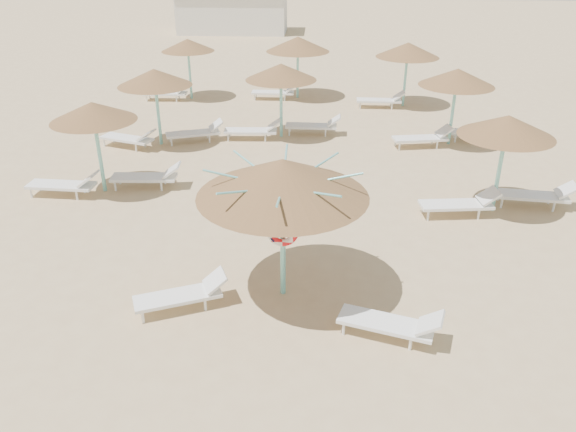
{
  "coord_description": "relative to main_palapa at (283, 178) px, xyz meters",
  "views": [
    {
      "loc": [
        0.59,
        -9.59,
        6.73
      ],
      "look_at": [
        0.01,
        1.19,
        1.3
      ],
      "focal_mm": 35.0,
      "sensor_mm": 36.0,
      "label": 1
    }
  ],
  "objects": [
    {
      "name": "lounger_main_a",
      "position": [
        -1.94,
        -0.63,
        -2.28
      ],
      "size": [
        1.91,
        1.21,
        0.67
      ],
      "rotation": [
        0.0,
        0.0,
        0.39
      ],
      "color": "white",
      "rests_on": "ground"
    },
    {
      "name": "ground",
      "position": [
        0.04,
        -0.19,
        -2.6
      ],
      "size": [
        120.0,
        120.0,
        0.0
      ],
      "primitive_type": "plane",
      "color": "tan",
      "rests_on": "ground"
    },
    {
      "name": "service_hut",
      "position": [
        -5.96,
        34.81,
        -0.96
      ],
      "size": [
        8.4,
        4.4,
        3.25
      ],
      "color": "silver",
      "rests_on": "ground"
    },
    {
      "name": "palapa_field",
      "position": [
        0.1,
        10.82,
        -0.32
      ],
      "size": [
        15.28,
        14.15,
        2.71
      ],
      "color": "#78D0C9",
      "rests_on": "ground"
    },
    {
      "name": "main_palapa",
      "position": [
        0.0,
        0.0,
        0.0
      ],
      "size": [
        3.33,
        3.33,
        2.99
      ],
      "color": "#78D0C9",
      "rests_on": "ground"
    },
    {
      "name": "lounger_main_b",
      "position": [
        2.11,
        -1.36,
        -2.27
      ],
      "size": [
        1.97,
        1.11,
        0.69
      ],
      "rotation": [
        0.0,
        0.0,
        -0.31
      ],
      "color": "white",
      "rests_on": "ground"
    }
  ]
}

